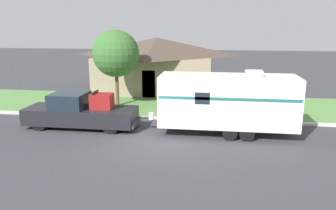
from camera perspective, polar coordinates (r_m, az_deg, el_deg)
ground_plane at (r=15.69m, az=-3.26°, el=-6.34°), size 120.00×120.00×0.00m
curb_strip at (r=19.18m, az=-1.11°, el=-2.35°), size 80.00×0.30×0.14m
lawn_strip at (r=22.69m, az=0.33°, el=0.05°), size 80.00×7.00×0.03m
house_across_street at (r=28.41m, az=-1.86°, el=7.41°), size 9.98×8.62×4.36m
pickup_truck at (r=18.16m, az=-15.04°, el=-1.21°), size 6.04×1.96×2.01m
travel_trailer at (r=16.56m, az=10.32°, el=0.75°), size 7.86×2.27×3.26m
mailbox at (r=19.54m, az=8.20°, el=0.51°), size 0.48×0.20×1.25m
tree_in_yard at (r=22.15m, az=-9.08°, el=8.82°), size 3.10×3.10×5.11m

